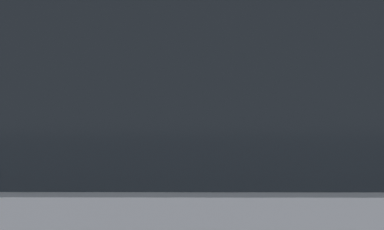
{
  "coord_description": "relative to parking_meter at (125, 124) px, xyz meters",
  "views": [
    {
      "loc": [
        0.26,
        -3.38,
        1.26
      ],
      "look_at": [
        0.18,
        0.7,
        1.3
      ],
      "focal_mm": 67.58,
      "sensor_mm": 36.0,
      "label": 1
    }
  ],
  "objects": [
    {
      "name": "parking_meter",
      "position": [
        0.0,
        0.0,
        0.0
      ],
      "size": [
        0.17,
        0.18,
        1.51
      ],
      "rotation": [
        0.0,
        0.0,
        3.13
      ],
      "color": "slate",
      "rests_on": "sidewalk_curb"
    },
    {
      "name": "pedestrian_at_meter",
      "position": [
        0.49,
        0.1,
        -0.14
      ],
      "size": [
        0.61,
        0.55,
        1.68
      ],
      "rotation": [
        0.0,
        0.0,
        -2.86
      ],
      "color": "brown",
      "rests_on": "sidewalk_curb"
    },
    {
      "name": "background_railing",
      "position": [
        0.17,
        1.77,
        -0.38
      ],
      "size": [
        24.06,
        0.06,
        0.99
      ],
      "color": "black",
      "rests_on": "sidewalk_curb"
    }
  ]
}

